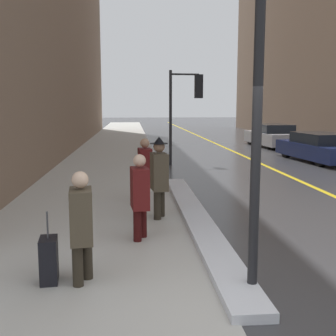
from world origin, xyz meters
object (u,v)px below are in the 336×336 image
(pedestrian_trailing, at_px, (140,193))
(pedestrian_in_glasses, at_px, (159,174))
(parked_car_silver, at_px, (272,136))
(pedestrian_with_shoulder_bag, at_px, (81,222))
(pedestrian_nearside, at_px, (145,167))
(rolling_suitcase, at_px, (49,260))
(traffic_light_near, at_px, (188,97))
(lamp_post, at_px, (259,43))
(parked_car_navy, at_px, (319,148))

(pedestrian_trailing, bearing_deg, pedestrian_in_glasses, 156.75)
(pedestrian_in_glasses, height_order, parked_car_silver, pedestrian_in_glasses)
(pedestrian_in_glasses, relative_size, parked_car_silver, 0.37)
(pedestrian_with_shoulder_bag, height_order, pedestrian_nearside, pedestrian_nearside)
(pedestrian_in_glasses, bearing_deg, rolling_suitcase, -34.38)
(pedestrian_nearside, bearing_deg, pedestrian_with_shoulder_bag, -17.92)
(traffic_light_near, distance_m, pedestrian_trailing, 9.71)
(pedestrian_trailing, bearing_deg, pedestrian_with_shoulder_bag, -30.66)
(lamp_post, xyz_separation_m, traffic_light_near, (0.73, 11.49, -0.37))
(lamp_post, xyz_separation_m, pedestrian_in_glasses, (-0.91, 3.54, -2.07))
(lamp_post, distance_m, parked_car_silver, 19.55)
(pedestrian_nearside, relative_size, parked_car_silver, 0.34)
(traffic_light_near, height_order, pedestrian_trailing, traffic_light_near)
(rolling_suitcase, bearing_deg, pedestrian_nearside, 156.92)
(pedestrian_with_shoulder_bag, height_order, pedestrian_trailing, pedestrian_trailing)
(pedestrian_with_shoulder_bag, distance_m, rolling_suitcase, 0.67)
(pedestrian_nearside, bearing_deg, pedestrian_in_glasses, 2.57)
(traffic_light_near, relative_size, parked_car_silver, 0.80)
(pedestrian_nearside, bearing_deg, traffic_light_near, 157.46)
(pedestrian_trailing, distance_m, pedestrian_nearside, 2.91)
(parked_car_navy, relative_size, parked_car_silver, 1.04)
(traffic_light_near, xyz_separation_m, parked_car_silver, (5.71, 6.80, -2.01))
(pedestrian_nearside, distance_m, rolling_suitcase, 4.82)
(pedestrian_nearside, height_order, rolling_suitcase, pedestrian_nearside)
(parked_car_silver, relative_size, rolling_suitcase, 4.77)
(pedestrian_nearside, bearing_deg, parked_car_silver, 143.93)
(pedestrian_nearside, bearing_deg, lamp_post, 6.56)
(pedestrian_nearside, distance_m, parked_car_navy, 10.07)
(pedestrian_trailing, height_order, pedestrian_in_glasses, pedestrian_in_glasses)
(pedestrian_nearside, height_order, parked_car_navy, pedestrian_nearside)
(lamp_post, relative_size, parked_car_silver, 1.10)
(rolling_suitcase, bearing_deg, parked_car_silver, 147.02)
(traffic_light_near, bearing_deg, parked_car_navy, 0.28)
(parked_car_navy, bearing_deg, pedestrian_in_glasses, 134.10)
(traffic_light_near, xyz_separation_m, rolling_suitcase, (-3.27, -10.99, -2.31))
(pedestrian_in_glasses, distance_m, parked_car_silver, 16.50)
(pedestrian_in_glasses, bearing_deg, pedestrian_with_shoulder_bag, -27.47)
(lamp_post, xyz_separation_m, pedestrian_nearside, (-1.15, 5.08, -2.14))
(traffic_light_near, bearing_deg, parked_car_silver, 46.15)
(pedestrian_trailing, height_order, parked_car_silver, pedestrian_trailing)
(lamp_post, relative_size, parked_car_navy, 1.06)
(lamp_post, distance_m, pedestrian_nearside, 5.63)
(parked_car_navy, bearing_deg, rolling_suitcase, 137.06)
(traffic_light_near, height_order, parked_car_navy, traffic_light_near)
(pedestrian_nearside, bearing_deg, pedestrian_trailing, -9.73)
(parked_car_navy, bearing_deg, pedestrian_trailing, 136.74)
(pedestrian_in_glasses, xyz_separation_m, rolling_suitcase, (-1.63, -3.04, -0.61))
(pedestrian_with_shoulder_bag, bearing_deg, parked_car_silver, 148.19)
(pedestrian_nearside, xyz_separation_m, parked_car_silver, (7.60, 13.22, -0.24))
(pedestrian_with_shoulder_bag, bearing_deg, rolling_suitcase, -100.41)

